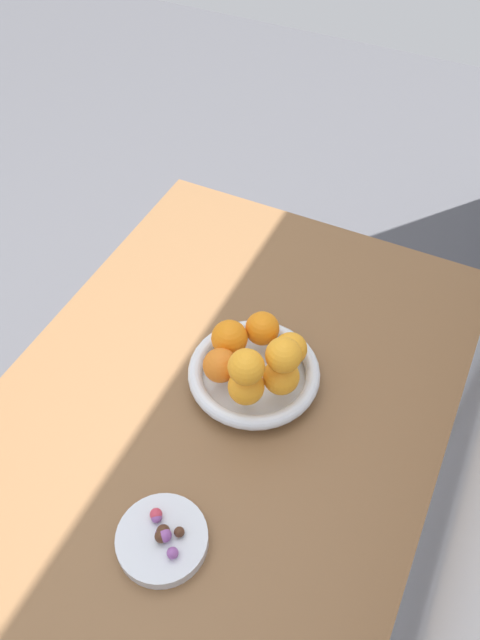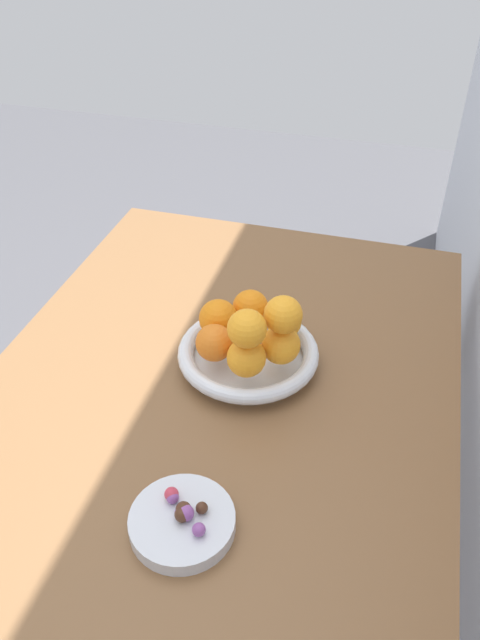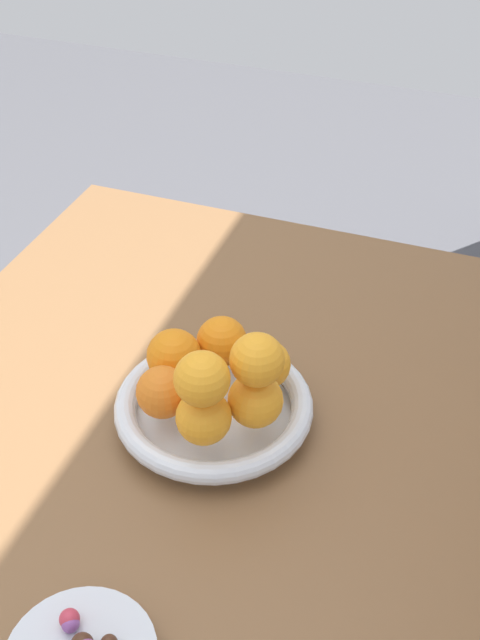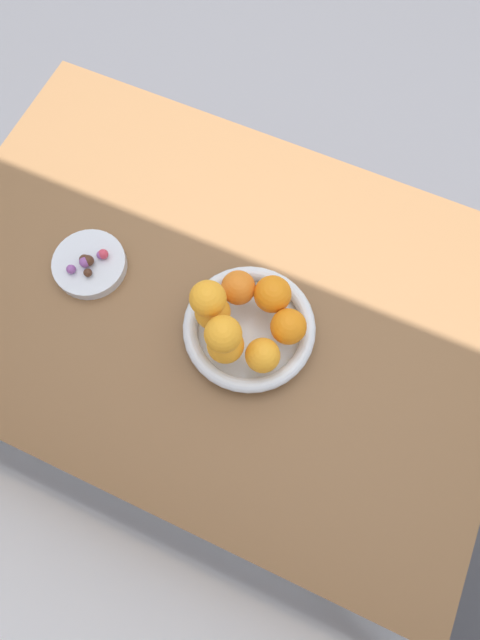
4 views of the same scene
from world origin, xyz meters
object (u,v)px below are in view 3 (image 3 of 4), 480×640
candy_ball_3 (70,624)px  orange_5 (266,364)px  fruit_bowl (214,408)px  orange_2 (162,392)px  orange_7 (202,379)px  orange_1 (174,356)px  dining_table (162,514)px  orange_0 (222,341)px  orange_3 (204,417)px  orange_6 (257,360)px  candy_ball_0 (69,619)px  orange_4 (255,400)px

candy_ball_3 → orange_5: bearing=169.3°
fruit_bowl → candy_ball_3: (0.31, -0.02, 0.01)m
orange_2 → orange_7: orange_7 is taller
orange_1 → dining_table: bearing=11.5°
orange_0 → orange_7: 0.15m
fruit_bowl → orange_3: (0.06, 0.01, 0.05)m
fruit_bowl → orange_2: size_ratio=3.90×
orange_5 → orange_7: 0.13m
orange_7 → candy_ball_3: bearing=-7.8°
fruit_bowl → orange_6: orange_6 is taller
dining_table → orange_5: orange_5 is taller
orange_3 → orange_6: orange_6 is taller
orange_5 → orange_1: bearing=-75.8°
fruit_bowl → candy_ball_0: bearing=-3.8°
dining_table → orange_6: orange_6 is taller
fruit_bowl → orange_5: bearing=132.4°
candy_ball_3 → candy_ball_0: bearing=-141.8°
orange_3 → candy_ball_0: 0.25m
orange_7 → candy_ball_3: orange_7 is taller
orange_3 → orange_4: 0.06m
orange_2 → orange_3: size_ratio=0.98×
candy_ball_3 → orange_1: bearing=-173.1°
orange_3 → orange_2: bearing=-110.0°
orange_0 → fruit_bowl: bearing=12.4°
orange_0 → orange_3: 0.13m
orange_1 → orange_5: bearing=104.2°
candy_ball_0 → candy_ball_3: candy_ball_0 is taller
dining_table → orange_5: 0.22m
orange_0 → orange_3: size_ratio=1.00×
orange_5 → orange_7: bearing=-16.8°
orange_7 → candy_ball_3: 0.26m
orange_0 → orange_5: orange_0 is taller
orange_0 → orange_4: 0.11m
orange_1 → orange_6: 0.14m
orange_2 → orange_4: 0.10m
orange_1 → orange_3: 0.11m
orange_3 → candy_ball_0: bearing=-8.0°
orange_1 → orange_7: (0.08, 0.07, 0.06)m
orange_0 → orange_5: bearing=72.4°
orange_0 → candy_ball_3: orange_0 is taller
orange_1 → orange_5: (-0.03, 0.10, -0.00)m
orange_1 → candy_ball_0: bearing=6.5°
dining_table → orange_1: orange_1 is taller
orange_2 → orange_0: bearing=163.8°
candy_ball_3 → orange_2: bearing=-174.1°
orange_1 → orange_2: 0.06m
orange_2 → orange_3: (0.02, 0.06, 0.00)m
dining_table → orange_7: 0.23m
dining_table → candy_ball_0: (0.22, 0.02, 0.12)m
orange_2 → candy_ball_3: bearing=5.9°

